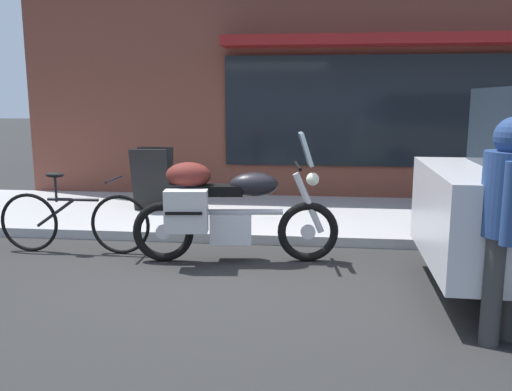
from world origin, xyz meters
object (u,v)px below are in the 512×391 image
touring_motorcycle (224,207)px  sandwich_board_sign (152,179)px  pedestrian_walking (509,205)px  parked_bicycle (74,221)px

touring_motorcycle → sandwich_board_sign: bearing=125.0°
touring_motorcycle → sandwich_board_sign: (-1.42, 2.02, -0.02)m
touring_motorcycle → pedestrian_walking: 2.90m
pedestrian_walking → touring_motorcycle: bearing=144.3°
pedestrian_walking → sandwich_board_sign: size_ratio=1.78×
parked_bicycle → sandwich_board_sign: sandwich_board_sign is taller
sandwich_board_sign → touring_motorcycle: bearing=-55.0°
touring_motorcycle → parked_bicycle: size_ratio=1.26×
parked_bicycle → sandwich_board_sign: bearing=79.1°
touring_motorcycle → parked_bicycle: touring_motorcycle is taller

